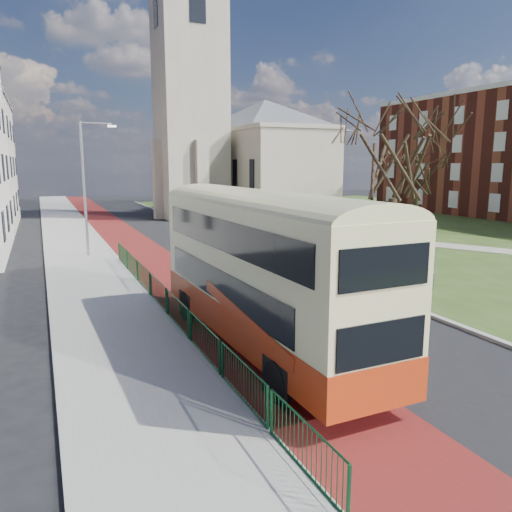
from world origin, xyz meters
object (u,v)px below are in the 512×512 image
streetlamp (86,182)px  litter_bin (428,280)px  winter_tree_far (418,165)px  winter_tree_near (396,145)px  bus (262,264)px

streetlamp → litter_bin: streetlamp is taller
litter_bin → winter_tree_far: bearing=50.7°
winter_tree_near → litter_bin: size_ratio=11.17×
litter_bin → bus: bearing=-159.9°
streetlamp → winter_tree_near: (15.45, -9.19, 2.04)m
winter_tree_far → litter_bin: bearing=-129.3°
winter_tree_near → litter_bin: bearing=-112.3°
bus → winter_tree_near: bearing=35.4°
winter_tree_near → winter_tree_far: winter_tree_near is taller
bus → winter_tree_far: bearing=39.2°
winter_tree_far → winter_tree_near: bearing=-135.5°
bus → winter_tree_near: size_ratio=1.18×
bus → winter_tree_far: (23.72, 20.57, 2.88)m
winter_tree_near → winter_tree_far: 16.29m
streetlamp → litter_bin: 20.21m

